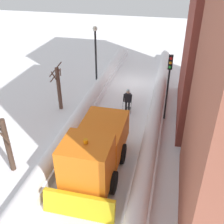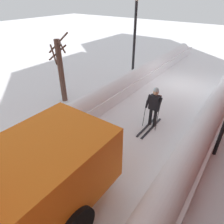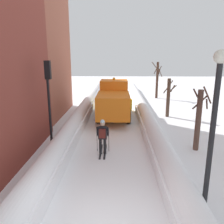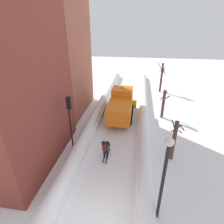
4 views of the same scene
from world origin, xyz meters
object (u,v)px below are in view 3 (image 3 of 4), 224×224
object	(u,v)px
traffic_light_pole	(49,89)
bare_tree_mid	(168,97)
bare_tree_far	(157,79)
skier	(103,135)
plow_truck	(114,100)
street_lamp	(214,114)
bare_tree_near	(199,119)

from	to	relation	value
traffic_light_pole	bare_tree_mid	size ratio (longest dim) A/B	1.48
traffic_light_pole	bare_tree_far	bearing A→B (deg)	62.51
skier	plow_truck	bearing A→B (deg)	86.28
bare_tree_mid	street_lamp	bearing A→B (deg)	-96.38
skier	traffic_light_pole	size ratio (longest dim) A/B	0.39
bare_tree_near	skier	bearing A→B (deg)	-172.33
bare_tree_far	street_lamp	bearing A→B (deg)	-95.11
traffic_light_pole	street_lamp	distance (m)	7.73
plow_truck	skier	distance (m)	6.59
street_lamp	bare_tree_mid	xyz separation A→B (m)	(1.29, 11.56, -1.57)
plow_truck	traffic_light_pole	size ratio (longest dim) A/B	1.30
street_lamp	bare_tree_mid	size ratio (longest dim) A/B	1.61
traffic_light_pole	street_lamp	bearing A→B (deg)	-36.68
bare_tree_far	bare_tree_mid	bearing A→B (deg)	-93.37
skier	bare_tree_far	world-z (taller)	bare_tree_far
street_lamp	bare_tree_mid	world-z (taller)	street_lamp
skier	street_lamp	distance (m)	5.89
traffic_light_pole	bare_tree_mid	distance (m)	10.34
skier	traffic_light_pole	distance (m)	3.50
traffic_light_pole	bare_tree_far	distance (m)	17.33
plow_truck	skier	xyz separation A→B (m)	(-0.43, -6.55, -0.48)
plow_truck	street_lamp	size ratio (longest dim) A/B	1.20
plow_truck	skier	bearing A→B (deg)	-93.72
traffic_light_pole	street_lamp	size ratio (longest dim) A/B	0.92
skier	bare_tree_near	xyz separation A→B (m)	(4.90, 0.66, 0.71)
traffic_light_pole	bare_tree_mid	world-z (taller)	traffic_light_pole
plow_truck	bare_tree_mid	world-z (taller)	plow_truck
plow_truck	street_lamp	xyz separation A→B (m)	(3.10, -10.74, 1.71)
bare_tree_mid	plow_truck	bearing A→B (deg)	-169.41
traffic_light_pole	bare_tree_near	distance (m)	7.72
bare_tree_near	bare_tree_far	bearing A→B (deg)	88.42
plow_truck	bare_tree_far	size ratio (longest dim) A/B	1.43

